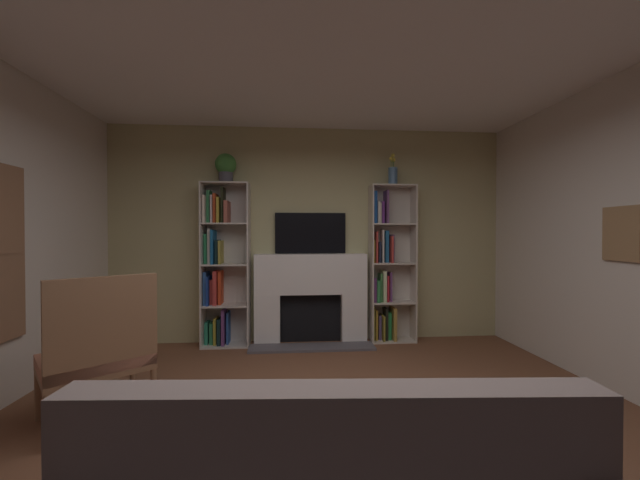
{
  "coord_description": "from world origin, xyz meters",
  "views": [
    {
      "loc": [
        -0.27,
        -2.18,
        1.39
      ],
      "look_at": [
        0.0,
        1.04,
        1.34
      ],
      "focal_mm": 20.44,
      "sensor_mm": 36.0,
      "label": 1
    }
  ],
  "objects": [
    {
      "name": "potted_plant",
      "position": [
        -1.07,
        2.45,
        2.24
      ],
      "size": [
        0.26,
        0.26,
        0.37
      ],
      "color": "#4A4751",
      "rests_on": "bookshelf_left"
    },
    {
      "name": "wall_back_accent",
      "position": [
        0.0,
        2.63,
        1.39
      ],
      "size": [
        5.23,
        0.06,
        2.79
      ],
      "primitive_type": "cube",
      "color": "tan",
      "rests_on": "ground_plane"
    },
    {
      "name": "ground_plane",
      "position": [
        0.0,
        0.0,
        0.0
      ],
      "size": [
        6.24,
        6.24,
        0.0
      ],
      "primitive_type": "plane",
      "color": "brown"
    },
    {
      "name": "vase_with_flowers",
      "position": [
        1.07,
        2.45,
        2.19
      ],
      "size": [
        0.12,
        0.12,
        0.41
      ],
      "color": "#496E97",
      "rests_on": "bookshelf_right"
    },
    {
      "name": "bookshelf_right",
      "position": [
        1.0,
        2.5,
        0.95
      ],
      "size": [
        0.58,
        0.27,
        2.04
      ],
      "color": "beige",
      "rests_on": "ground_plane"
    },
    {
      "name": "bookshelf_left",
      "position": [
        -1.13,
        2.48,
        1.0
      ],
      "size": [
        0.58,
        0.32,
        2.04
      ],
      "color": "beige",
      "rests_on": "ground_plane"
    },
    {
      "name": "armchair",
      "position": [
        -1.67,
        0.6,
        0.54
      ],
      "size": [
        0.91,
        0.89,
        1.1
      ],
      "color": "brown",
      "rests_on": "ground_plane"
    },
    {
      "name": "tv",
      "position": [
        0.0,
        2.57,
        1.41
      ],
      "size": [
        0.92,
        0.06,
        0.53
      ],
      "primitive_type": "cube",
      "color": "black",
      "rests_on": "fireplace"
    },
    {
      "name": "fireplace",
      "position": [
        0.0,
        2.49,
        0.61
      ],
      "size": [
        1.53,
        0.52,
        1.14
      ],
      "color": "white",
      "rests_on": "ground_plane"
    }
  ]
}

